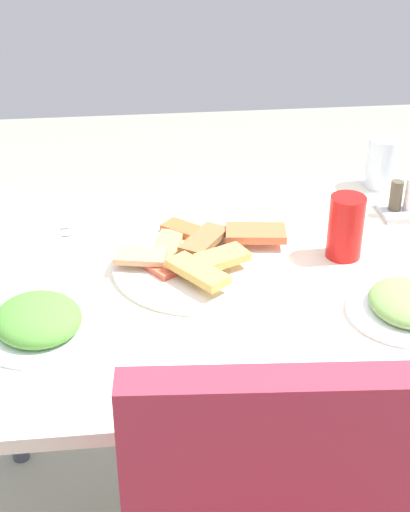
% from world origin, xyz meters
% --- Properties ---
extents(dining_table, '(1.04, 0.79, 0.75)m').
position_xyz_m(dining_table, '(0.00, 0.00, 0.66)').
color(dining_table, beige).
rests_on(dining_table, ground_plane).
extents(pide_platter, '(0.33, 0.33, 0.05)m').
position_xyz_m(pide_platter, '(0.01, -0.03, 0.76)').
color(pide_platter, white).
rests_on(pide_platter, dining_table).
extents(salad_plate_greens, '(0.20, 0.20, 0.06)m').
position_xyz_m(salad_plate_greens, '(0.29, 0.15, 0.77)').
color(salad_plate_greens, white).
rests_on(salad_plate_greens, dining_table).
extents(salad_plate_rice, '(0.20, 0.20, 0.05)m').
position_xyz_m(salad_plate_rice, '(-0.31, 0.17, 0.77)').
color(salad_plate_rice, white).
rests_on(salad_plate_rice, dining_table).
extents(soda_can, '(0.08, 0.08, 0.12)m').
position_xyz_m(soda_can, '(-0.26, -0.03, 0.81)').
color(soda_can, red).
rests_on(soda_can, dining_table).
extents(drinking_glass, '(0.07, 0.07, 0.11)m').
position_xyz_m(drinking_glass, '(-0.43, -0.33, 0.81)').
color(drinking_glass, silver).
rests_on(drinking_glass, dining_table).
extents(paper_napkin, '(0.17, 0.17, 0.00)m').
position_xyz_m(paper_napkin, '(0.35, -0.17, 0.75)').
color(paper_napkin, white).
rests_on(paper_napkin, dining_table).
extents(fork, '(0.18, 0.04, 0.00)m').
position_xyz_m(fork, '(0.35, -0.19, 0.76)').
color(fork, silver).
rests_on(fork, paper_napkin).
extents(spoon, '(0.20, 0.04, 0.00)m').
position_xyz_m(spoon, '(0.35, -0.16, 0.76)').
color(spoon, silver).
rests_on(spoon, paper_napkin).
extents(condiment_caddy, '(0.09, 0.09, 0.08)m').
position_xyz_m(condiment_caddy, '(-0.43, -0.19, 0.78)').
color(condiment_caddy, '#B2B2B7').
rests_on(condiment_caddy, dining_table).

